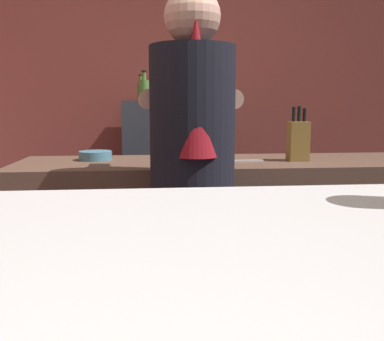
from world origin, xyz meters
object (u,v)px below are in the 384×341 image
(knife_block, at_px, (298,140))
(bottle_vinegar, at_px, (141,91))
(bartender, at_px, (193,165))
(chefs_knife, at_px, (240,161))
(bottle_hot_sauce, at_px, (144,89))
(bottle_olive_oil, at_px, (186,89))
(mixing_bowl, at_px, (95,156))

(knife_block, bearing_deg, bottle_vinegar, 123.81)
(knife_block, height_order, bottle_vinegar, bottle_vinegar)
(bartender, distance_m, chefs_knife, 0.50)
(chefs_knife, relative_size, bottle_hot_sauce, 1.09)
(knife_block, bearing_deg, chefs_knife, -178.24)
(bartender, bearing_deg, knife_block, -56.57)
(chefs_knife, bearing_deg, bartender, -127.66)
(bottle_olive_oil, relative_size, bottle_vinegar, 1.23)
(knife_block, distance_m, chefs_knife, 0.32)
(bartender, distance_m, bottle_hot_sauce, 1.58)
(chefs_knife, bearing_deg, bottle_hot_sauce, 110.44)
(mixing_bowl, distance_m, bottle_olive_oil, 1.29)
(knife_block, bearing_deg, bottle_olive_oil, 111.14)
(bartender, distance_m, knife_block, 0.72)
(bottle_vinegar, bearing_deg, bottle_olive_oil, 0.80)
(chefs_knife, xyz_separation_m, bottle_olive_oil, (-0.17, 1.23, 0.41))
(bartender, height_order, mixing_bowl, bartender)
(mixing_bowl, bearing_deg, bottle_olive_oil, 62.80)
(knife_block, relative_size, bottle_vinegar, 1.40)
(bottle_vinegar, bearing_deg, bottle_hot_sauce, -76.54)
(mixing_bowl, xyz_separation_m, bottle_vinegar, (0.22, 1.09, 0.37))
(bottle_olive_oil, relative_size, bottle_hot_sauce, 1.10)
(bottle_olive_oil, bearing_deg, mixing_bowl, -117.20)
(chefs_knife, bearing_deg, bottle_olive_oil, 94.74)
(chefs_knife, height_order, bottle_hot_sauce, bottle_hot_sauce)
(mixing_bowl, bearing_deg, bottle_hot_sauce, 75.88)
(bartender, bearing_deg, bottle_olive_oil, -5.95)
(chefs_knife, relative_size, bottle_vinegar, 1.22)
(mixing_bowl, distance_m, chefs_knife, 0.75)
(bottle_hot_sauce, bearing_deg, bartender, -82.22)
(chefs_knife, bearing_deg, bottle_vinegar, 109.56)
(bottle_hot_sauce, height_order, bottle_vinegar, bottle_hot_sauce)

